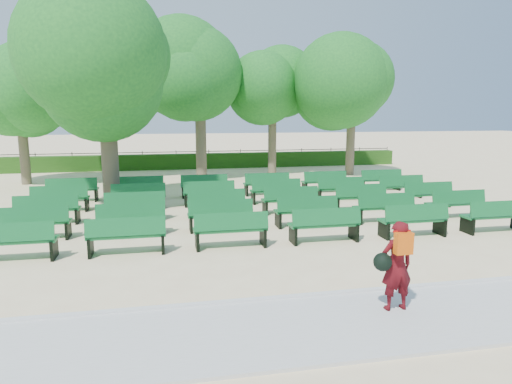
% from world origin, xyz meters
% --- Properties ---
extents(ground, '(120.00, 120.00, 0.00)m').
position_xyz_m(ground, '(0.00, 0.00, 0.00)').
color(ground, beige).
extents(paving, '(30.00, 2.20, 0.06)m').
position_xyz_m(paving, '(0.00, -7.40, 0.03)').
color(paving, beige).
rests_on(paving, ground).
extents(curb, '(30.00, 0.12, 0.10)m').
position_xyz_m(curb, '(0.00, -6.25, 0.05)').
color(curb, silver).
rests_on(curb, ground).
extents(hedge, '(26.00, 0.70, 0.90)m').
position_xyz_m(hedge, '(0.00, 14.00, 0.45)').
color(hedge, '#224E14').
rests_on(hedge, ground).
extents(fence, '(26.00, 0.10, 1.02)m').
position_xyz_m(fence, '(0.00, 14.40, 0.00)').
color(fence, black).
rests_on(fence, ground).
extents(tree_line, '(21.80, 6.80, 7.04)m').
position_xyz_m(tree_line, '(0.00, 10.00, 0.00)').
color(tree_line, '#1F7424').
rests_on(tree_line, ground).
extents(bench_array, '(1.90, 0.70, 1.18)m').
position_xyz_m(bench_array, '(1.07, 0.86, 0.10)').
color(bench_array, '#105E29').
rests_on(bench_array, ground).
extents(tree_among, '(4.84, 4.84, 6.82)m').
position_xyz_m(tree_among, '(-3.68, 3.23, 4.61)').
color(tree_among, brown).
rests_on(tree_among, ground).
extents(person, '(0.74, 0.45, 1.56)m').
position_xyz_m(person, '(1.98, -7.10, 0.86)').
color(person, '#4C0A10').
rests_on(person, ground).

